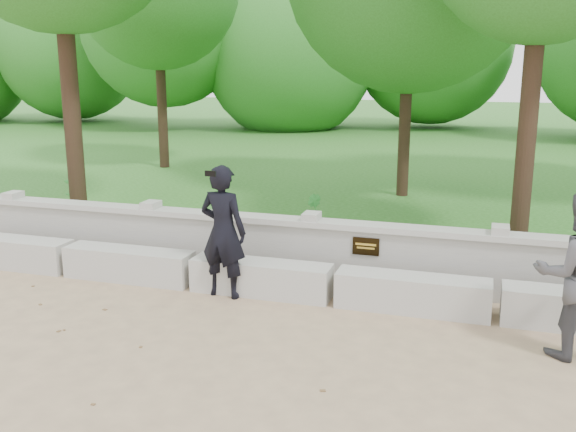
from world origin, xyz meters
name	(u,v)px	position (x,y,z in m)	size (l,w,h in m)	color
ground	(291,366)	(0.00, 0.00, 0.00)	(80.00, 80.00, 0.00)	tan
lawn	(426,161)	(0.00, 14.00, 0.12)	(40.00, 22.00, 0.25)	#235716
concrete_bench	(334,285)	(0.00, 1.90, 0.22)	(11.90, 0.45, 0.45)	#B1AFA7
parapet_wall	(346,253)	(0.00, 2.60, 0.46)	(12.50, 0.35, 0.90)	#A7A59D
man_main	(223,232)	(-1.44, 1.69, 0.88)	(0.69, 0.62, 1.76)	black
shrub_a	(74,192)	(-5.89, 4.73, 0.57)	(0.34, 0.23, 0.64)	#2C822F
shrub_b	(314,209)	(-1.08, 4.91, 0.51)	(0.29, 0.23, 0.52)	#2C822F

